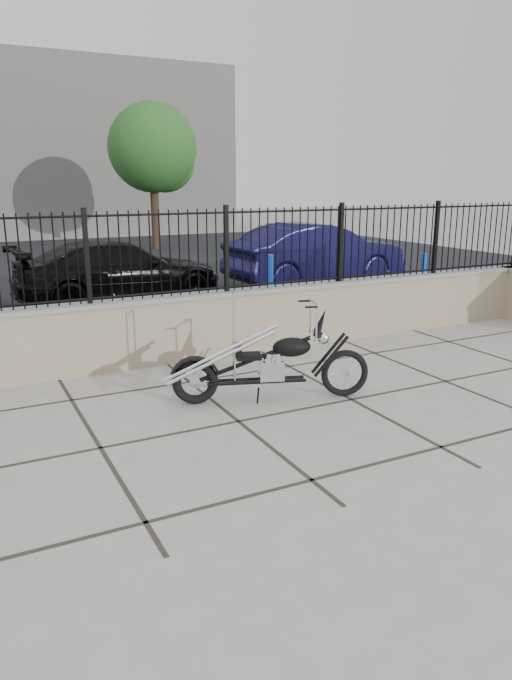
{
  "coord_description": "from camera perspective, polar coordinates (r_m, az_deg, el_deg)",
  "views": [
    {
      "loc": [
        -2.62,
        -5.57,
        2.55
      ],
      "look_at": [
        0.59,
        0.74,
        0.67
      ],
      "focal_mm": 32.0,
      "sensor_mm": 36.0,
      "label": 1
    }
  ],
  "objects": [
    {
      "name": "ground_plane",
      "position": [
        6.66,
        -1.65,
        -7.68
      ],
      "size": [
        90.0,
        90.0,
        0.0
      ],
      "primitive_type": "plane",
      "color": "#99968E",
      "rests_on": "ground"
    },
    {
      "name": "parking_lot",
      "position": [
        18.44,
        -18.62,
        6.1
      ],
      "size": [
        30.0,
        30.0,
        0.0
      ],
      "primitive_type": "plane",
      "color": "black",
      "rests_on": "ground"
    },
    {
      "name": "retaining_wall",
      "position": [
        8.73,
        -8.71,
        0.94
      ],
      "size": [
        14.0,
        0.36,
        0.96
      ],
      "primitive_type": "cube",
      "color": "gray",
      "rests_on": "ground_plane"
    },
    {
      "name": "iron_fence",
      "position": [
        8.54,
        -9.0,
        7.99
      ],
      "size": [
        14.0,
        0.08,
        1.2
      ],
      "primitive_type": "cube",
      "color": "black",
      "rests_on": "retaining_wall"
    },
    {
      "name": "chopper_motorcycle",
      "position": [
        7.07,
        1.1,
        -0.55
      ],
      "size": [
        2.26,
        1.1,
        1.35
      ],
      "primitive_type": null,
      "rotation": [
        0.0,
        0.0,
        -0.33
      ],
      "color": "black",
      "rests_on": "ground_plane"
    },
    {
      "name": "car_black",
      "position": [
        13.47,
        -12.7,
        6.34
      ],
      "size": [
        4.56,
        2.08,
        1.29
      ],
      "primitive_type": "imported",
      "rotation": [
        0.0,
        0.0,
        1.63
      ],
      "color": "black",
      "rests_on": "parking_lot"
    },
    {
      "name": "car_blue",
      "position": [
        15.43,
        5.65,
        8.09
      ],
      "size": [
        4.71,
        1.89,
        1.52
      ],
      "primitive_type": "imported",
      "rotation": [
        0.0,
        0.0,
        1.63
      ],
      "color": "#100F39",
      "rests_on": "parking_lot"
    },
    {
      "name": "bollard_b",
      "position": [
        12.34,
        1.33,
        5.51
      ],
      "size": [
        0.15,
        0.15,
        1.1
      ],
      "primitive_type": "cylinder",
      "rotation": [
        0.0,
        0.0,
        0.15
      ],
      "color": "blue",
      "rests_on": "ground_plane"
    },
    {
      "name": "bollard_c",
      "position": [
        13.89,
        15.42,
        5.82
      ],
      "size": [
        0.15,
        0.15,
        1.0
      ],
      "primitive_type": "cylinder",
      "rotation": [
        0.0,
        0.0,
        -0.33
      ],
      "color": "#0B4EAF",
      "rests_on": "ground_plane"
    },
    {
      "name": "tree_right",
      "position": [
        23.75,
        -9.74,
        17.77
      ],
      "size": [
        3.26,
        3.26,
        5.5
      ],
      "rotation": [
        0.0,
        0.0,
        0.25
      ],
      "color": "#382619",
      "rests_on": "ground_plane"
    }
  ]
}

